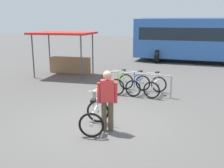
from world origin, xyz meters
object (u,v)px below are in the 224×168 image
(racked_bike_blue, at_px, (138,85))
(racked_bike_white, at_px, (155,86))
(racked_bike_lime, at_px, (122,83))
(bus_distant, at_px, (208,38))
(market_stall, at_px, (66,49))
(featured_bicycle, at_px, (96,111))
(person_with_featured_bike, at_px, (107,98))

(racked_bike_blue, distance_m, racked_bike_white, 0.70)
(racked_bike_lime, relative_size, racked_bike_white, 1.02)
(racked_bike_white, distance_m, bus_distant, 9.67)
(racked_bike_lime, height_order, market_stall, market_stall)
(racked_bike_white, bearing_deg, market_stall, 158.10)
(featured_bicycle, xyz_separation_m, bus_distant, (2.08, 13.28, 1.25))
(racked_bike_lime, height_order, racked_bike_blue, same)
(featured_bicycle, height_order, person_with_featured_bike, person_with_featured_bike)
(racked_bike_lime, height_order, featured_bicycle, featured_bicycle)
(featured_bicycle, distance_m, person_with_featured_bike, 0.58)
(featured_bicycle, distance_m, market_stall, 7.67)
(featured_bicycle, height_order, market_stall, market_stall)
(racked_bike_lime, distance_m, featured_bicycle, 3.80)
(racked_bike_lime, relative_size, person_with_featured_bike, 0.69)
(racked_bike_blue, xyz_separation_m, bus_distant, (2.04, 9.51, 1.37))
(racked_bike_blue, height_order, racked_bike_white, same)
(racked_bike_lime, distance_m, racked_bike_white, 1.40)
(racked_bike_lime, xyz_separation_m, racked_bike_blue, (0.70, 0.03, 0.00))
(market_stall, bearing_deg, racked_bike_blue, -25.07)
(racked_bike_blue, relative_size, bus_distant, 0.11)
(racked_bike_white, bearing_deg, racked_bike_blue, -177.39)
(market_stall, bearing_deg, racked_bike_white, -21.90)
(racked_bike_lime, xyz_separation_m, racked_bike_white, (1.40, 0.06, -0.00))
(racked_bike_white, bearing_deg, person_with_featured_bike, -95.23)
(racked_bike_blue, distance_m, featured_bicycle, 3.77)
(racked_bike_lime, height_order, person_with_featured_bike, person_with_featured_bike)
(market_stall, bearing_deg, person_with_featured_bike, -49.95)
(featured_bicycle, bearing_deg, racked_bike_blue, 89.38)
(bus_distant, bearing_deg, racked_bike_lime, -106.01)
(person_with_featured_bike, xyz_separation_m, bus_distant, (1.69, 13.35, 0.83))
(racked_bike_blue, distance_m, person_with_featured_bike, 3.89)
(featured_bicycle, bearing_deg, market_stall, 128.17)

